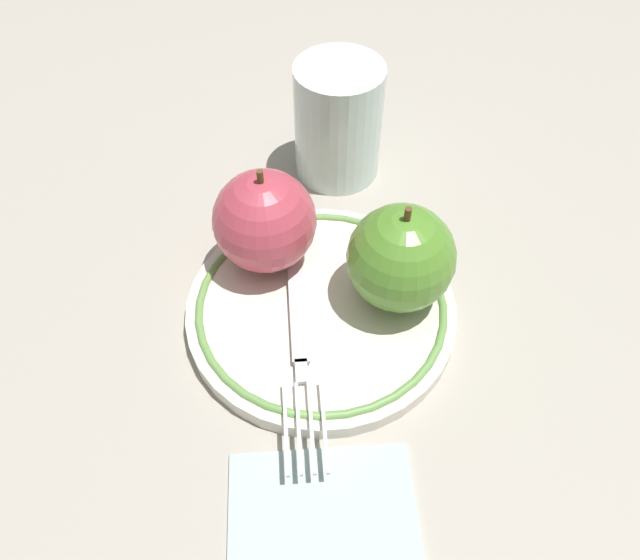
{
  "coord_description": "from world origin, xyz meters",
  "views": [
    {
      "loc": [
        -0.26,
        0.04,
        0.38
      ],
      "look_at": [
        0.0,
        -0.01,
        0.04
      ],
      "focal_mm": 35.0,
      "sensor_mm": 36.0,
      "label": 1
    }
  ],
  "objects_px": {
    "plate": "(320,303)",
    "apple_red_whole": "(400,254)",
    "napkin_folded": "(326,557)",
    "fork": "(300,342)",
    "drinking_glass": "(338,122)",
    "apple_second_whole": "(265,221)"
  },
  "relations": [
    {
      "from": "apple_red_whole",
      "to": "napkin_folded",
      "type": "relative_size",
      "value": 0.65
    },
    {
      "from": "plate",
      "to": "apple_red_whole",
      "type": "distance_m",
      "value": 0.07
    },
    {
      "from": "drinking_glass",
      "to": "fork",
      "type": "bearing_deg",
      "value": 161.49
    },
    {
      "from": "apple_second_whole",
      "to": "fork",
      "type": "height_order",
      "value": "apple_second_whole"
    },
    {
      "from": "apple_red_whole",
      "to": "napkin_folded",
      "type": "distance_m",
      "value": 0.2
    },
    {
      "from": "apple_second_whole",
      "to": "drinking_glass",
      "type": "xyz_separation_m",
      "value": [
        0.11,
        -0.08,
        -0.0
      ]
    },
    {
      "from": "apple_second_whole",
      "to": "fork",
      "type": "bearing_deg",
      "value": -172.17
    },
    {
      "from": "apple_red_whole",
      "to": "napkin_folded",
      "type": "xyz_separation_m",
      "value": [
        -0.17,
        0.08,
        -0.05
      ]
    },
    {
      "from": "fork",
      "to": "drinking_glass",
      "type": "xyz_separation_m",
      "value": [
        0.19,
        -0.06,
        0.03
      ]
    },
    {
      "from": "plate",
      "to": "fork",
      "type": "bearing_deg",
      "value": 150.55
    },
    {
      "from": "apple_red_whole",
      "to": "plate",
      "type": "bearing_deg",
      "value": 88.71
    },
    {
      "from": "plate",
      "to": "drinking_glass",
      "type": "height_order",
      "value": "drinking_glass"
    },
    {
      "from": "apple_second_whole",
      "to": "plate",
      "type": "bearing_deg",
      "value": -145.28
    },
    {
      "from": "apple_second_whole",
      "to": "napkin_folded",
      "type": "distance_m",
      "value": 0.23
    },
    {
      "from": "fork",
      "to": "napkin_folded",
      "type": "bearing_deg",
      "value": 3.15
    },
    {
      "from": "plate",
      "to": "apple_red_whole",
      "type": "height_order",
      "value": "apple_red_whole"
    },
    {
      "from": "fork",
      "to": "drinking_glass",
      "type": "bearing_deg",
      "value": 167.41
    },
    {
      "from": "plate",
      "to": "apple_red_whole",
      "type": "relative_size",
      "value": 2.31
    },
    {
      "from": "fork",
      "to": "drinking_glass",
      "type": "distance_m",
      "value": 0.2
    },
    {
      "from": "drinking_glass",
      "to": "apple_red_whole",
      "type": "bearing_deg",
      "value": -175.44
    },
    {
      "from": "plate",
      "to": "apple_red_whole",
      "type": "bearing_deg",
      "value": -91.29
    },
    {
      "from": "drinking_glass",
      "to": "napkin_folded",
      "type": "bearing_deg",
      "value": 167.83
    }
  ]
}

